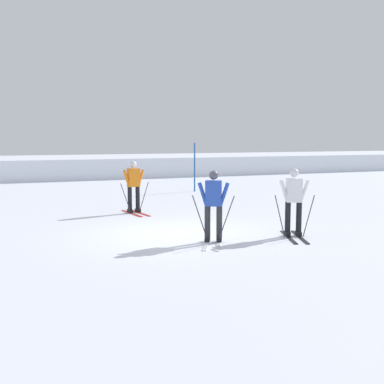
{
  "coord_description": "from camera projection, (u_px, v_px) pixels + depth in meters",
  "views": [
    {
      "loc": [
        -4.21,
        -11.34,
        2.47
      ],
      "look_at": [
        0.98,
        1.44,
        0.9
      ],
      "focal_mm": 44.74,
      "sensor_mm": 36.0,
      "label": 1
    }
  ],
  "objects": [
    {
      "name": "ground_plane",
      "position": [
        178.0,
        234.0,
        12.29
      ],
      "size": [
        120.0,
        120.0,
        0.0
      ],
      "primitive_type": "plane",
      "color": "silver"
    },
    {
      "name": "far_snow_ridge",
      "position": [
        68.0,
        166.0,
        31.18
      ],
      "size": [
        80.0,
        8.1,
        1.22
      ],
      "primitive_type": "cube",
      "color": "silver",
      "rests_on": "ground"
    },
    {
      "name": "skier_orange",
      "position": [
        134.0,
        185.0,
        15.68
      ],
      "size": [
        1.0,
        1.63,
        1.71
      ],
      "color": "red",
      "rests_on": "ground"
    },
    {
      "name": "skier_white",
      "position": [
        294.0,
        200.0,
        11.92
      ],
      "size": [
        0.95,
        1.63,
        1.71
      ],
      "color": "black",
      "rests_on": "ground"
    },
    {
      "name": "skier_blue",
      "position": [
        214.0,
        202.0,
        11.27
      ],
      "size": [
        1.09,
        1.58,
        1.71
      ],
      "color": "silver",
      "rests_on": "ground"
    },
    {
      "name": "trail_marker_pole",
      "position": [
        195.0,
        167.0,
        21.99
      ],
      "size": [
        0.07,
        0.07,
        2.24
      ],
      "primitive_type": "cylinder",
      "color": "#1E56AD",
      "rests_on": "ground"
    }
  ]
}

